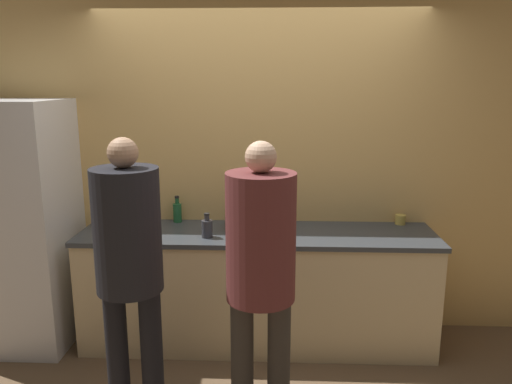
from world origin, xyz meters
TOP-DOWN VIEW (x-y plane):
  - ground_plane at (0.00, 0.00)m, footprint 14.00×14.00m
  - wall_back at (0.00, 0.69)m, footprint 5.20×0.06m
  - counter at (0.00, 0.37)m, footprint 2.63×0.67m
  - refrigerator at (-1.79, 0.32)m, footprint 0.75×0.73m
  - person_left at (-0.69, -0.54)m, footprint 0.38×0.38m
  - person_center at (0.06, -0.62)m, footprint 0.38×0.38m
  - fruit_bowl at (-0.08, 0.43)m, footprint 0.33×0.33m
  - utensil_crock at (-1.19, 0.45)m, footprint 0.11×0.11m
  - bottle_dark at (-0.35, 0.21)m, footprint 0.08×0.08m
  - bottle_red at (0.17, 0.39)m, footprint 0.05×0.05m
  - bottle_green at (-0.64, 0.60)m, footprint 0.07×0.07m
  - cup_yellow at (1.11, 0.61)m, footprint 0.08×0.08m
  - cup_black at (-0.89, 0.39)m, footprint 0.08×0.08m

SIDE VIEW (x-z plane):
  - ground_plane at x=0.00m, z-range 0.00..0.00m
  - counter at x=0.00m, z-range 0.00..0.88m
  - cup_yellow at x=1.11m, z-range 0.88..0.96m
  - refrigerator at x=-1.79m, z-range 0.00..1.85m
  - cup_black at x=-0.89m, z-range 0.88..0.97m
  - fruit_bowl at x=-0.08m, z-range 0.86..1.01m
  - bottle_red at x=0.17m, z-range 0.86..1.04m
  - bottle_dark at x=-0.35m, z-range 0.86..1.04m
  - utensil_crock at x=-1.19m, z-range 0.83..1.08m
  - bottle_green at x=-0.64m, z-range 0.86..1.07m
  - person_center at x=0.06m, z-range 0.18..1.86m
  - person_left at x=-0.69m, z-range 0.18..1.86m
  - wall_back at x=0.00m, z-range 0.00..2.60m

